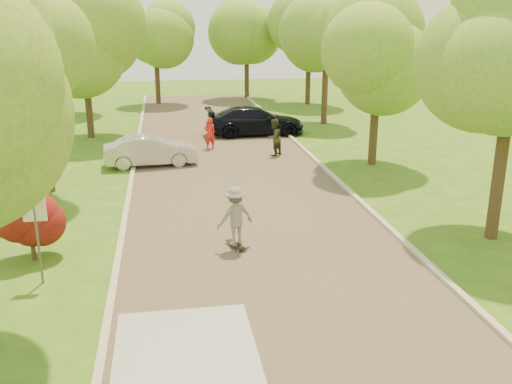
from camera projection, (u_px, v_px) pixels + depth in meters
ground at (311, 351)px, 11.22m from camera, size 100.00×100.00×0.00m
road at (250, 216)px, 18.76m from camera, size 8.00×60.00×0.01m
curb_left at (124, 222)px, 18.12m from camera, size 0.18×60.00×0.12m
curb_right at (368, 208)px, 19.37m from camera, size 0.18×60.00×0.12m
street_sign at (36, 224)px, 13.64m from camera, size 0.55×0.06×2.17m
red_shrub at (30, 222)px, 15.12m from camera, size 1.70×1.70×1.95m
tree_l_midb at (42, 67)px, 20.13m from camera, size 4.30×4.20×6.62m
tree_l_far at (87, 33)px, 29.36m from camera, size 4.92×4.80×7.79m
tree_r_midb at (383, 52)px, 23.98m from camera, size 4.51×4.40×7.01m
tree_r_far at (331, 24)px, 33.23m from camera, size 5.33×5.20×8.34m
tree_bg_a at (63, 32)px, 36.58m from camera, size 5.12×5.00×7.72m
tree_bg_b at (312, 27)px, 41.01m from camera, size 5.12×5.00×7.95m
tree_bg_c at (158, 34)px, 41.36m from camera, size 4.92×4.80×7.33m
tree_bg_d at (249, 29)px, 44.23m from camera, size 5.12×5.00×7.72m
silver_sedan at (151, 151)px, 24.95m from camera, size 4.14×1.78×1.32m
dark_sedan at (255, 121)px, 31.39m from camera, size 5.43×2.31×1.56m
longboard at (236, 245)px, 16.20m from camera, size 0.53×0.90×0.10m
skateboarder at (235, 216)px, 15.94m from camera, size 1.25×0.97×1.70m
person_striped at (210, 133)px, 28.06m from camera, size 0.65×0.50×1.57m
person_olive at (274, 137)px, 26.65m from camera, size 1.07×1.06×1.74m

